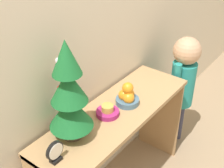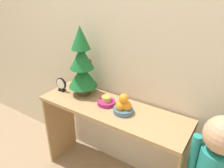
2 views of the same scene
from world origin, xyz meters
The scene contains 7 objects.
back_wall centered at (0.00, 0.45, 1.25)m, with size 7.00×0.05×2.50m, color beige.
console_table centered at (0.00, 0.20, 0.60)m, with size 1.27×0.40×0.78m.
mini_tree centered at (-0.34, 0.27, 1.07)m, with size 0.25×0.25×0.61m.
fruit_bowl centered at (0.11, 0.20, 0.84)m, with size 0.16×0.16×0.16m.
singing_bowl centered at (-0.07, 0.22, 0.81)m, with size 0.15×0.15×0.07m.
desk_clock centered at (-0.55, 0.19, 0.85)m, with size 0.11×0.04×0.13m.
child_figure centered at (0.81, 0.11, 0.68)m, with size 0.31×0.22×1.04m.
Camera 2 is at (0.82, -1.05, 1.73)m, focal length 35.00 mm.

